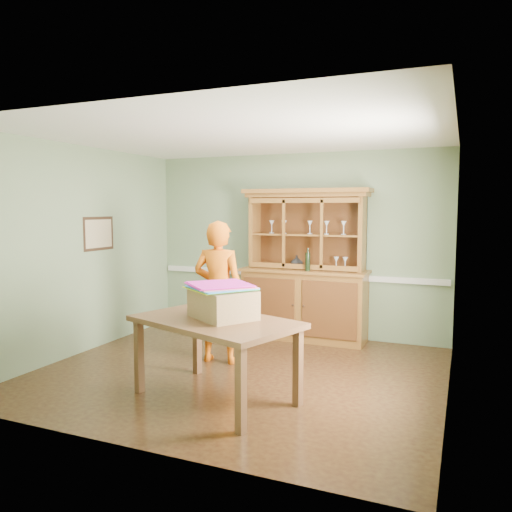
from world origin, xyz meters
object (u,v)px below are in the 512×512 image
at_px(china_hutch, 305,287).
at_px(dining_table, 215,329).
at_px(person, 219,292).
at_px(cardboard_box, 223,304).

distance_m(china_hutch, dining_table, 2.58).
xyz_separation_m(china_hutch, person, (-0.65, -1.47, 0.11)).
xyz_separation_m(dining_table, person, (-0.52, 1.10, 0.16)).
bearing_deg(dining_table, china_hutch, 106.16).
xyz_separation_m(china_hutch, cardboard_box, (-0.07, -2.50, 0.18)).
height_order(china_hutch, cardboard_box, china_hutch).
relative_size(dining_table, person, 1.05).
bearing_deg(cardboard_box, dining_table, -120.21).
height_order(dining_table, cardboard_box, cardboard_box).
bearing_deg(person, china_hutch, -119.77).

